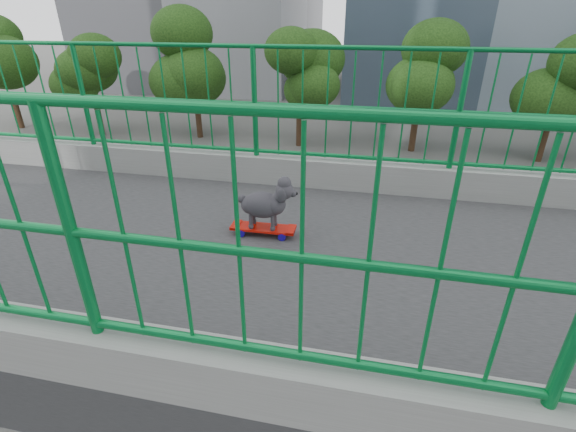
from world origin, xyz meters
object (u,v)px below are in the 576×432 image
(poodle, at_px, (266,203))
(car_6, at_px, (444,280))
(skateboard, at_px, (263,229))
(car_4, at_px, (199,163))
(car_7, at_px, (49,196))
(car_5, at_px, (228,319))
(car_1, at_px, (15,232))

(poodle, xyz_separation_m, car_6, (-8.99, 3.56, -6.53))
(skateboard, distance_m, car_4, 21.69)
(car_6, bearing_deg, car_7, -100.20)
(car_6, distance_m, car_7, 18.07)
(car_5, height_order, car_7, car_7)
(poodle, bearing_deg, car_4, -155.03)
(poodle, bearing_deg, car_1, -125.71)
(car_4, bearing_deg, car_1, 157.60)
(car_5, bearing_deg, poodle, 26.08)
(skateboard, bearing_deg, car_4, -155.10)
(car_1, distance_m, car_5, 10.82)
(car_1, bearing_deg, car_4, 157.60)
(car_4, distance_m, car_6, 15.98)
(car_5, bearing_deg, skateboard, 25.87)
(car_1, distance_m, car_7, 3.37)
(poodle, distance_m, car_1, 17.26)
(car_1, bearing_deg, car_6, 90.00)
(car_4, bearing_deg, car_5, -153.51)
(skateboard, height_order, car_4, skateboard)
(skateboard, height_order, car_6, skateboard)
(car_1, xyz_separation_m, car_4, (-9.60, 3.96, -0.01))
(car_1, height_order, car_6, car_6)
(car_4, bearing_deg, poodle, -153.64)
(car_7, bearing_deg, car_5, -119.34)
(skateboard, height_order, car_1, skateboard)
(car_7, bearing_deg, skateboard, -130.65)
(poodle, distance_m, car_6, 11.66)
(car_5, height_order, car_6, car_6)
(skateboard, xyz_separation_m, car_5, (-5.79, -2.81, -6.40))
(skateboard, height_order, car_7, skateboard)
(car_5, xyz_separation_m, car_7, (-6.40, -11.39, 0.15))
(skateboard, distance_m, car_7, 19.73)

